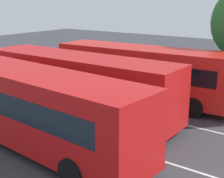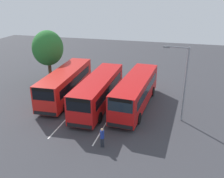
{
  "view_description": "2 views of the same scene",
  "coord_description": "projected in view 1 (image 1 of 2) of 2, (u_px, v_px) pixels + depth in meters",
  "views": [
    {
      "loc": [
        -10.3,
        12.2,
        5.99
      ],
      "look_at": [
        -0.7,
        -0.98,
        1.45
      ],
      "focal_mm": 52.27,
      "sensor_mm": 36.0,
      "label": 1
    },
    {
      "loc": [
        23.69,
        7.93,
        11.57
      ],
      "look_at": [
        -0.19,
        1.39,
        1.77
      ],
      "focal_mm": 39.92,
      "sensor_mm": 36.0,
      "label": 2
    }
  ],
  "objects": [
    {
      "name": "bus_far_left",
      "position": [
        144.0,
        72.0,
        19.36
      ],
      "size": [
        11.2,
        3.1,
        3.22
      ],
      "rotation": [
        0.0,
        0.0,
        0.05
      ],
      "color": "red",
      "rests_on": "ground"
    },
    {
      "name": "lane_stripe_outer_left",
      "position": [
        112.0,
        108.0,
        18.49
      ],
      "size": [
        15.77,
        0.13,
        0.01
      ],
      "primitive_type": "cube",
      "rotation": [
        0.0,
        0.0,
        -0.0
      ],
      "color": "silver",
      "rests_on": "ground"
    },
    {
      "name": "bus_center_right",
      "position": [
        32.0,
        105.0,
        13.26
      ],
      "size": [
        11.22,
        3.25,
        3.22
      ],
      "rotation": [
        0.0,
        0.0,
        -0.07
      ],
      "color": "red",
      "rests_on": "ground"
    },
    {
      "name": "bus_center_left",
      "position": [
        78.0,
        83.0,
        16.73
      ],
      "size": [
        11.1,
        2.72,
        3.22
      ],
      "rotation": [
        0.0,
        0.0,
        0.0
      ],
      "color": "red",
      "rests_on": "ground"
    },
    {
      "name": "lane_stripe_inner_left",
      "position": [
        63.0,
        130.0,
        15.41
      ],
      "size": [
        15.77,
        0.13,
        0.01
      ],
      "primitive_type": "cube",
      "rotation": [
        0.0,
        0.0,
        -0.0
      ],
      "color": "silver",
      "rests_on": "ground"
    },
    {
      "name": "ground_plane",
      "position": [
        90.0,
        118.0,
        16.95
      ],
      "size": [
        74.46,
        74.46,
        0.0
      ],
      "primitive_type": "plane",
      "color": "#38383D"
    }
  ]
}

